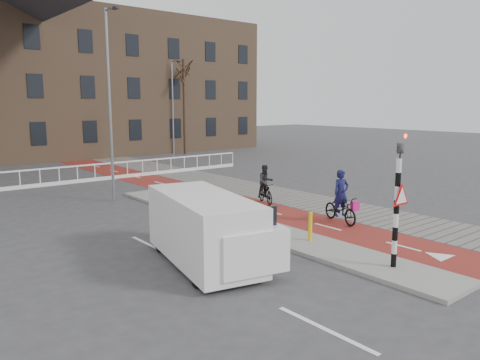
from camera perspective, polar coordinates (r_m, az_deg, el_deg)
ground at (r=14.81m, az=12.85°, el=-8.14°), size 120.00×120.00×0.00m
bike_lane at (r=22.96m, az=-4.75°, el=-1.69°), size 2.50×60.00×0.01m
sidewalk at (r=24.62m, az=0.62°, el=-0.90°), size 3.00×60.00×0.01m
curb_island at (r=16.98m, az=0.64°, el=-5.43°), size 1.80×16.00×0.12m
traffic_signal at (r=12.73m, az=18.68°, el=-2.03°), size 0.80×0.80×3.68m
bollard at (r=14.90m, az=8.56°, el=-5.62°), size 0.12×0.12×0.90m
cyclist_near at (r=17.72m, az=12.18°, el=-3.00°), size 1.15×1.99×1.96m
cyclist_far at (r=20.61m, az=3.12°, el=-0.92°), size 0.97×1.61×1.71m
van at (r=12.92m, az=-4.47°, el=-5.84°), size 2.73×4.75×1.92m
railing at (r=26.66m, az=-25.23°, el=-0.36°), size 28.00×0.10×0.99m
tree_right at (r=40.99m, az=-6.79°, el=8.80°), size 0.26×0.26×8.07m
streetlight_near at (r=21.48m, az=-15.58°, el=8.48°), size 0.12×0.12×8.38m
streetlight_right at (r=34.84m, az=-8.19°, el=8.16°), size 0.12×0.12×7.44m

